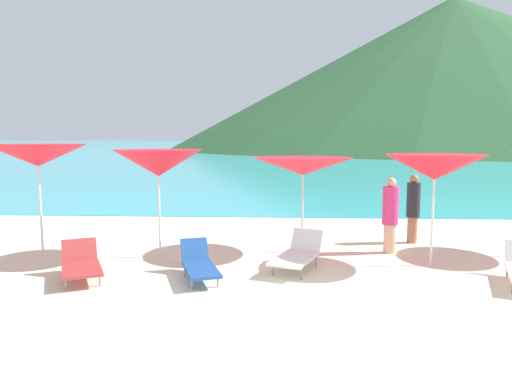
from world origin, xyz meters
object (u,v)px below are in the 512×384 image
umbrella_1 (158,163)px  beachgoer_2 (413,207)px  lounge_chair_4 (199,264)px  beachgoer_0 (390,214)px  umbrella_0 (38,155)px  lounge_chair_3 (81,264)px  umbrella_2 (303,166)px  umbrella_3 (435,167)px  lounge_chair_0 (298,254)px

umbrella_1 → beachgoer_2: umbrella_1 is taller
umbrella_1 → lounge_chair_4: size_ratio=1.51×
beachgoer_0 → beachgoer_2: 1.28m
umbrella_0 → umbrella_1: umbrella_0 is taller
umbrella_1 → lounge_chair_4: (1.09, -1.51, -1.70)m
umbrella_1 → beachgoer_2: size_ratio=1.38×
lounge_chair_3 → beachgoer_2: 7.43m
umbrella_2 → umbrella_1: bearing=-169.3°
umbrella_1 → umbrella_3: bearing=-3.9°
beachgoer_0 → umbrella_1: bearing=-66.1°
lounge_chair_3 → lounge_chair_0: bearing=-13.8°
umbrella_0 → lounge_chair_0: bearing=-7.3°
lounge_chair_4 → beachgoer_2: (4.58, 3.13, 0.59)m
lounge_chair_4 → beachgoer_2: 5.58m
umbrella_2 → beachgoer_0: bearing=0.7°
beachgoer_0 → beachgoer_2: (0.77, 1.03, 0.00)m
umbrella_0 → lounge_chair_0: 5.66m
umbrella_2 → umbrella_3: size_ratio=1.05×
lounge_chair_0 → lounge_chair_4: 1.89m
umbrella_0 → lounge_chair_4: umbrella_0 is taller
umbrella_0 → umbrella_1: size_ratio=1.05×
umbrella_3 → lounge_chair_4: umbrella_3 is taller
umbrella_2 → lounge_chair_0: (-0.15, -1.39, -1.57)m
lounge_chair_3 → lounge_chair_4: lounge_chair_3 is taller
lounge_chair_3 → beachgoer_0: size_ratio=0.86×
umbrella_2 → lounge_chair_0: size_ratio=1.41×
umbrella_1 → lounge_chair_3: 2.56m
umbrella_2 → beachgoer_2: umbrella_2 is taller
lounge_chair_3 → beachgoer_2: beachgoer_2 is taller
umbrella_1 → beachgoer_2: 6.00m
lounge_chair_3 → beachgoer_0: bearing=-5.2°
umbrella_3 → lounge_chair_0: bearing=-170.3°
umbrella_1 → lounge_chair_3: umbrella_1 is taller
umbrella_1 → lounge_chair_3: size_ratio=1.59×
umbrella_0 → beachgoer_0: size_ratio=1.44×
umbrella_3 → lounge_chair_0: 3.12m
umbrella_1 → lounge_chair_0: umbrella_1 is taller
lounge_chair_3 → beachgoer_0: (5.87, 2.26, 0.57)m
lounge_chair_0 → umbrella_3: bearing=30.9°
umbrella_1 → lounge_chair_4: 2.52m
beachgoer_0 → beachgoer_2: beachgoer_0 is taller
umbrella_3 → lounge_chair_3: bearing=-168.6°
umbrella_2 → beachgoer_2: bearing=21.5°
lounge_chair_4 → beachgoer_0: (3.80, 2.10, 0.59)m
umbrella_0 → umbrella_3: umbrella_0 is taller
umbrella_3 → beachgoer_2: (0.19, 1.99, -1.06)m
beachgoer_0 → umbrella_2: bearing=-72.2°
lounge_chair_0 → beachgoer_2: bearing=62.0°
umbrella_0 → lounge_chair_0: umbrella_0 is taller
umbrella_3 → umbrella_1: bearing=176.1°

